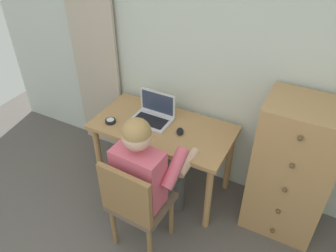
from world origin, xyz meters
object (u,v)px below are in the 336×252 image
Objects in this scene: dresser at (291,170)px; computer_mouse at (180,131)px; desk at (163,136)px; chair at (136,203)px; laptop at (153,114)px; person_seated at (149,170)px; desk_clock at (110,121)px.

dresser is 0.92m from computer_mouse.
desk is 1.36× the size of chair.
chair is 2.58× the size of laptop.
person_seated reaches higher than dresser.
person_seated is at bearing -74.10° from desk.
desk is at bearing -174.81° from dresser.
desk is at bearing -21.60° from laptop.
desk is at bearing 100.93° from chair.
chair is at bearing -117.08° from computer_mouse.
person_seated is 0.47m from computer_mouse.
chair is 0.81m from laptop.
chair is at bearing -92.82° from person_seated.
computer_mouse is (0.04, 0.65, 0.24)m from chair.
desk is 0.21m from computer_mouse.
computer_mouse is 0.61m from desk_clock.
chair is at bearing -141.08° from dresser.
dresser is at bearing 31.80° from person_seated.
desk is 1.08m from dresser.
laptop is 3.42× the size of computer_mouse.
laptop reaches higher than desk.
desk is 3.51× the size of laptop.
desk_clock is at bearing -144.99° from laptop.
desk is 0.21m from laptop.
dresser is 1.36× the size of chair.
computer_mouse is at bearing -6.66° from desk.
computer_mouse is at bearing 85.98° from person_seated.
chair is 9.82× the size of desk_clock.
computer_mouse is at bearing 13.55° from desk_clock.
desk is at bearing 149.94° from computer_mouse.
desk is 0.69m from chair.
dresser is 1.00× the size of person_seated.
dresser reaches higher than desk.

